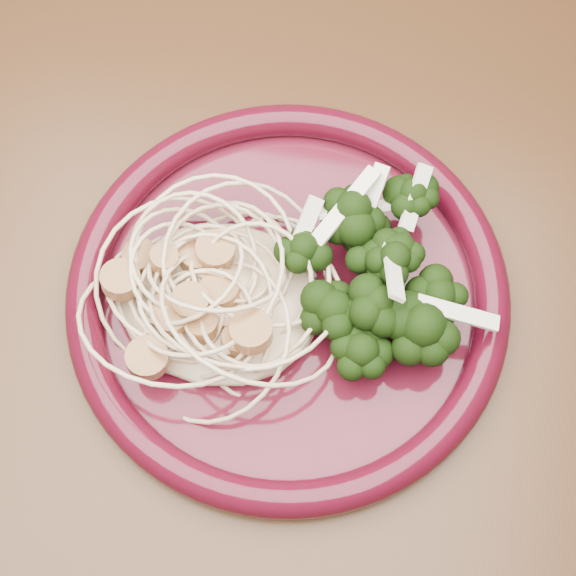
# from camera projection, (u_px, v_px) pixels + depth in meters

# --- Properties ---
(dining_table) EXTENTS (1.20, 0.80, 0.75)m
(dining_table) POSITION_uv_depth(u_px,v_px,m) (362.00, 383.00, 0.67)
(dining_table) COLOR #472814
(dining_table) RESTS_ON ground
(dinner_plate) EXTENTS (0.41, 0.41, 0.03)m
(dinner_plate) POSITION_uv_depth(u_px,v_px,m) (288.00, 292.00, 0.58)
(dinner_plate) COLOR #460D1A
(dinner_plate) RESTS_ON dining_table
(spaghetti_pile) EXTENTS (0.18, 0.17, 0.03)m
(spaghetti_pile) POSITION_uv_depth(u_px,v_px,m) (220.00, 296.00, 0.56)
(spaghetti_pile) COLOR beige
(spaghetti_pile) RESTS_ON dinner_plate
(scallop_cluster) EXTENTS (0.17, 0.17, 0.05)m
(scallop_cluster) POSITION_uv_depth(u_px,v_px,m) (215.00, 273.00, 0.53)
(scallop_cluster) COLOR #A16F3E
(scallop_cluster) RESTS_ON spaghetti_pile
(broccoli_pile) EXTENTS (0.15, 0.19, 0.06)m
(broccoli_pile) POSITION_uv_depth(u_px,v_px,m) (372.00, 267.00, 0.56)
(broccoli_pile) COLOR black
(broccoli_pile) RESTS_ON dinner_plate
(onion_garnish) EXTENTS (0.10, 0.12, 0.06)m
(onion_garnish) POSITION_uv_depth(u_px,v_px,m) (377.00, 245.00, 0.53)
(onion_garnish) COLOR white
(onion_garnish) RESTS_ON broccoli_pile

